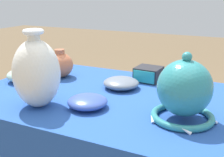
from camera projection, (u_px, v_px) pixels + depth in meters
The scene contains 8 objects.
display_table at pixel (127, 118), 1.10m from camera, with size 1.27×0.71×0.75m.
vase_tall_bulbous at pixel (37, 73), 0.98m from camera, with size 0.17×0.17×0.28m.
vase_dome_bell at pixel (184, 92), 0.88m from camera, with size 0.21×0.22×0.22m.
mosaic_tile_box at pixel (148, 74), 1.29m from camera, with size 0.12×0.12×0.06m.
bowl_shallow_slate at pixel (121, 83), 1.20m from camera, with size 0.15×0.15×0.05m, color slate.
jar_round_terracotta at pixel (60, 65), 1.34m from camera, with size 0.12×0.12×0.13m.
bowl_shallow_celadon at pixel (22, 75), 1.28m from camera, with size 0.13×0.13×0.06m, color #A8CCB7.
bowl_shallow_cobalt at pixel (87, 102), 0.99m from camera, with size 0.14×0.14×0.04m, color #3851A8.
Camera 1 is at (0.38, -0.95, 1.14)m, focal length 45.00 mm.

